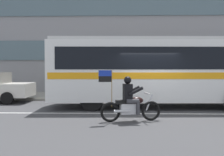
{
  "coord_description": "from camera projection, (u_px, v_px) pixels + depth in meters",
  "views": [
    {
      "loc": [
        -1.33,
        -10.36,
        1.82
      ],
      "look_at": [
        -1.6,
        -0.81,
        1.46
      ],
      "focal_mm": 38.67,
      "sensor_mm": 36.0,
      "label": 1
    }
  ],
  "objects": [
    {
      "name": "lane_center_stripe",
      "position": [
        152.0,
        114.0,
        9.78
      ],
      "size": [
        26.6,
        0.14,
        0.01
      ],
      "primitive_type": "cube",
      "color": "silver",
      "rests_on": "ground_plane"
    },
    {
      "name": "sidewalk_curb",
      "position": [
        140.0,
        96.0,
        15.47
      ],
      "size": [
        28.0,
        3.8,
        0.15
      ],
      "primitive_type": "cube",
      "color": "gray",
      "rests_on": "ground_plane"
    },
    {
      "name": "fire_hydrant",
      "position": [
        135.0,
        91.0,
        14.02
      ],
      "size": [
        0.22,
        0.3,
        0.75
      ],
      "color": "gold",
      "rests_on": "sidewalk_curb"
    },
    {
      "name": "office_building_facade",
      "position": [
        137.0,
        32.0,
        17.59
      ],
      "size": [
        28.0,
        0.89,
        9.03
      ],
      "color": "gray",
      "rests_on": "ground_plane"
    },
    {
      "name": "motorcycle_with_rider",
      "position": [
        130.0,
        102.0,
        8.33
      ],
      "size": [
        2.16,
        0.76,
        1.78
      ],
      "color": "black",
      "rests_on": "ground_plane"
    },
    {
      "name": "transit_bus",
      "position": [
        163.0,
        68.0,
        11.48
      ],
      "size": [
        10.68,
        3.0,
        3.22
      ],
      "color": "white",
      "rests_on": "ground_plane"
    },
    {
      "name": "ground_plane",
      "position": [
        150.0,
        111.0,
        10.38
      ],
      "size": [
        60.0,
        60.0,
        0.0
      ],
      "primitive_type": "plane",
      "color": "#3D3D3F"
    }
  ]
}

